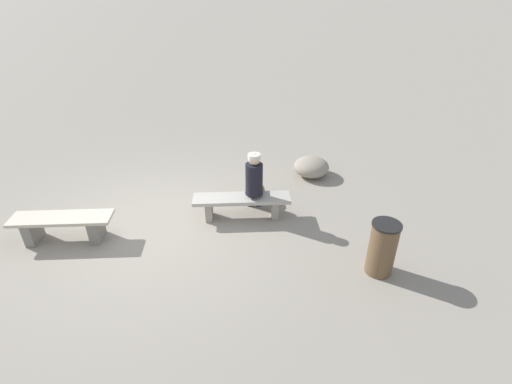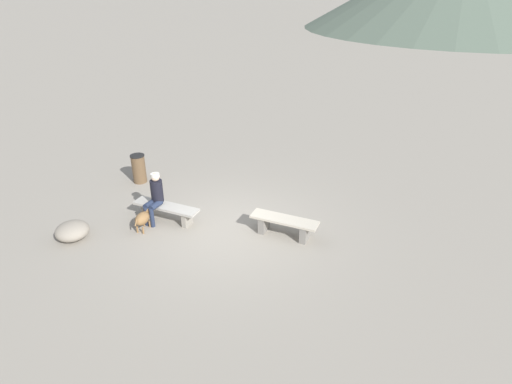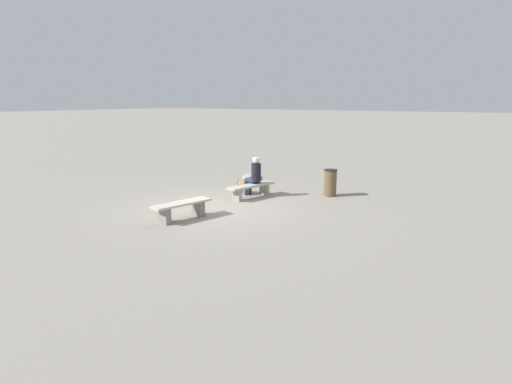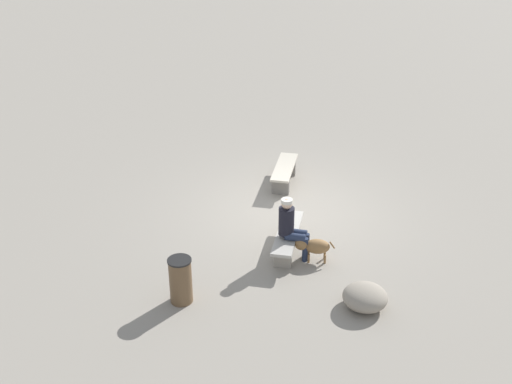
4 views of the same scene
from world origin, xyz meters
name	(u,v)px [view 1 (image 1 of 4)]	position (x,y,z in m)	size (l,w,h in m)	color
ground	(154,227)	(0.00, 0.00, -0.03)	(210.00, 210.00, 0.06)	gray
bench_left	(63,225)	(-1.39, -0.01, 0.30)	(1.65, 0.77, 0.45)	gray
bench_right	(242,202)	(1.56, -0.15, 0.31)	(1.76, 0.77, 0.42)	gray
seated_person	(254,180)	(1.80, -0.11, 0.70)	(0.40, 0.60, 1.25)	black
dog	(256,187)	(1.95, 0.29, 0.33)	(0.33, 0.77, 0.50)	olive
trash_bin	(382,248)	(3.15, -2.10, 0.42)	(0.41, 0.41, 0.85)	brown
boulder	(311,167)	(3.42, 1.04, 0.20)	(0.76, 0.77, 0.41)	gray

